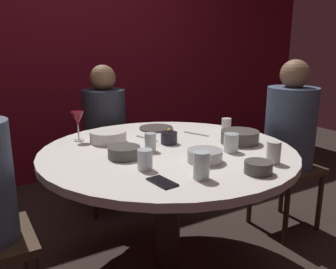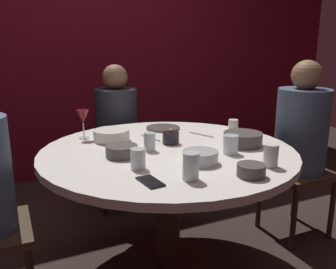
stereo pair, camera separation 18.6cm
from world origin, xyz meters
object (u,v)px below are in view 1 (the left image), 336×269
Objects in this scene: wine_glass at (78,120)px; bowl_serving_large at (205,156)px; seated_diner_right at (290,128)px; candle_holder at (169,138)px; bowl_sauce_side at (240,137)px; cell_phone at (162,182)px; seated_diner_back at (105,122)px; cup_by_left_diner at (201,165)px; cup_by_right_diner at (226,125)px; cup_center_front at (231,143)px; bowl_salad_center at (108,137)px; cup_near_candle at (145,160)px; cup_far_edge at (150,142)px; dining_table at (168,173)px; dinner_plate at (156,128)px; cup_beside_wine at (274,152)px; bowl_small_white at (124,152)px; bowl_rice_portion at (258,167)px.

wine_glass is 1.02× the size of bowl_serving_large.
wine_glass is (-1.35, 0.41, 0.13)m from seated_diner_right.
candle_holder is at bearing -5.25° from seated_diner_right.
cell_phone is at bearing -156.44° from bowl_sauce_side.
seated_diner_back is 1.44m from cup_by_left_diner.
bowl_sauce_side reaches higher than cell_phone.
cup_by_right_diner is (0.81, 0.57, 0.04)m from cell_phone.
cup_center_front is (0.37, 0.24, -0.01)m from cup_by_left_diner.
bowl_salad_center is (0.04, 0.71, 0.03)m from cell_phone.
cup_by_right_diner is (0.80, 0.39, -0.00)m from cup_near_candle.
cup_far_edge is (-0.14, 0.29, 0.02)m from bowl_serving_large.
cup_far_edge is at bearing 116.19° from bowl_serving_large.
cup_near_candle is at bearing -137.94° from dining_table.
cup_by_right_diner reaches higher than bowl_salad_center.
dinner_plate is (0.11, 0.35, -0.03)m from candle_holder.
cup_center_front and cup_far_edge have the same top height.
cup_beside_wine is (0.57, -0.23, 0.01)m from cup_near_candle.
bowl_salad_center is 0.97× the size of bowl_sauce_side.
cup_near_candle is (-0.26, -1.21, 0.08)m from seated_diner_back.
cup_far_edge is (-0.10, 0.01, 0.19)m from dining_table.
dining_table is 0.60m from cup_beside_wine.
bowl_salad_center is 0.53m from cup_near_candle.
cup_near_candle reaches higher than bowl_sauce_side.
wine_glass is 0.91m from cup_by_left_diner.
dinner_plate is at bearing 17.09° from seated_diner_back.
bowl_serving_large is 0.33m from cup_far_edge.
cup_near_candle is at bearing -178.27° from cup_center_front.
cell_phone is 0.18m from cup_by_left_diner.
seated_diner_back is at bearing 56.45° from wine_glass.
bowl_sauce_side is (0.69, -0.09, 0.01)m from bowl_small_white.
bowl_serving_large is (-0.13, -0.72, 0.02)m from dinner_plate.
cup_by_left_diner reaches higher than cup_near_candle.
seated_diner_right is 1.25m from bowl_salad_center.
cup_by_left_diner reaches higher than bowl_rice_portion.
cup_by_left_diner is 1.20× the size of cup_center_front.
cup_by_right_diner is (0.77, -0.14, 0.01)m from bowl_salad_center.
cell_phone is 0.34m from bowl_serving_large.
bowl_small_white is at bearing -161.21° from candle_holder.
bowl_small_white is at bearing 129.95° from bowl_rice_portion.
seated_diner_right is at bearing -16.95° from wine_glass.
dinner_plate is 0.94m from cup_by_left_diner.
dinner_plate is at bearing 142.54° from cup_by_right_diner.
cell_phone is 0.39m from bowl_small_white.
cell_phone is 1.63× the size of cup_by_right_diner.
seated_diner_back reaches higher than cell_phone.
wine_glass is 0.81× the size of bowl_sauce_side.
seated_diner_right is 8.63× the size of cell_phone.
bowl_serving_large is 0.27m from bowl_rice_portion.
wine_glass is 0.82m from bowl_serving_large.
candle_holder is 0.37m from dinner_plate.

